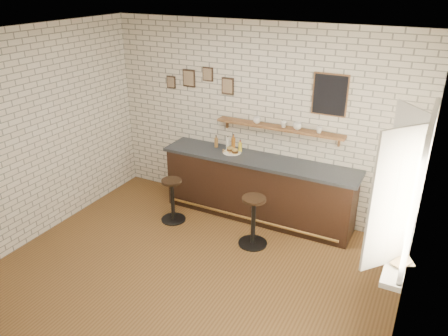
{
  "coord_description": "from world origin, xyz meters",
  "views": [
    {
      "loc": [
        2.51,
        -4.0,
        3.61
      ],
      "look_at": [
        -0.01,
        0.9,
        1.13
      ],
      "focal_mm": 35.0,
      "sensor_mm": 36.0,
      "label": 1
    }
  ],
  "objects_px": {
    "ciabatta_sandwich": "(233,150)",
    "bar_stool_right": "(253,220)",
    "book_lower": "(394,260)",
    "shelf_cup_b": "(284,124)",
    "bitters_bottle_brown": "(216,142)",
    "condiment_bottle_yellow": "(240,147)",
    "shelf_cup_a": "(257,120)",
    "shelf_cup_d": "(319,130)",
    "sandwich_plate": "(232,152)",
    "shelf_cup_c": "(297,126)",
    "bar_stool_left": "(172,199)",
    "book_upper": "(394,259)",
    "bar_counter": "(258,188)",
    "bitters_bottle_white": "(228,144)",
    "bitters_bottle_amber": "(233,144)"
  },
  "relations": [
    {
      "from": "ciabatta_sandwich",
      "to": "bar_stool_right",
      "type": "relative_size",
      "value": 0.31
    },
    {
      "from": "book_lower",
      "to": "shelf_cup_b",
      "type": "bearing_deg",
      "value": 110.19
    },
    {
      "from": "bitters_bottle_brown",
      "to": "shelf_cup_b",
      "type": "relative_size",
      "value": 2.08
    },
    {
      "from": "bar_stool_right",
      "to": "bitters_bottle_brown",
      "type": "bearing_deg",
      "value": 140.23
    },
    {
      "from": "condiment_bottle_yellow",
      "to": "shelf_cup_a",
      "type": "xyz_separation_m",
      "value": [
        0.25,
        0.07,
        0.46
      ]
    },
    {
      "from": "bitters_bottle_brown",
      "to": "ciabatta_sandwich",
      "type": "bearing_deg",
      "value": -16.67
    },
    {
      "from": "bar_stool_right",
      "to": "shelf_cup_a",
      "type": "relative_size",
      "value": 6.34
    },
    {
      "from": "ciabatta_sandwich",
      "to": "shelf_cup_d",
      "type": "xyz_separation_m",
      "value": [
        1.3,
        0.17,
        0.48
      ]
    },
    {
      "from": "sandwich_plate",
      "to": "bar_stool_right",
      "type": "height_order",
      "value": "sandwich_plate"
    },
    {
      "from": "shelf_cup_c",
      "to": "bar_stool_left",
      "type": "bearing_deg",
      "value": 124.82
    },
    {
      "from": "shelf_cup_c",
      "to": "book_lower",
      "type": "height_order",
      "value": "shelf_cup_c"
    },
    {
      "from": "book_lower",
      "to": "book_upper",
      "type": "distance_m",
      "value": 0.02
    },
    {
      "from": "bar_counter",
      "to": "shelf_cup_c",
      "type": "bearing_deg",
      "value": 21.49
    },
    {
      "from": "bitters_bottle_brown",
      "to": "bitters_bottle_white",
      "type": "height_order",
      "value": "bitters_bottle_white"
    },
    {
      "from": "bitters_bottle_white",
      "to": "shelf_cup_a",
      "type": "height_order",
      "value": "shelf_cup_a"
    },
    {
      "from": "bar_counter",
      "to": "shelf_cup_c",
      "type": "distance_m",
      "value": 1.18
    },
    {
      "from": "bitters_bottle_brown",
      "to": "bitters_bottle_amber",
      "type": "bearing_deg",
      "value": -0.0
    },
    {
      "from": "bar_stool_right",
      "to": "book_lower",
      "type": "bearing_deg",
      "value": -24.81
    },
    {
      "from": "bar_counter",
      "to": "ciabatta_sandwich",
      "type": "height_order",
      "value": "ciabatta_sandwich"
    },
    {
      "from": "shelf_cup_a",
      "to": "book_upper",
      "type": "xyz_separation_m",
      "value": [
        2.34,
        -1.87,
        -0.59
      ]
    },
    {
      "from": "sandwich_plate",
      "to": "bitters_bottle_amber",
      "type": "distance_m",
      "value": 0.15
    },
    {
      "from": "bar_stool_right",
      "to": "book_upper",
      "type": "distance_m",
      "value": 2.22
    },
    {
      "from": "bitters_bottle_white",
      "to": "shelf_cup_c",
      "type": "relative_size",
      "value": 1.71
    },
    {
      "from": "ciabatta_sandwich",
      "to": "bitters_bottle_amber",
      "type": "height_order",
      "value": "bitters_bottle_amber"
    },
    {
      "from": "bitters_bottle_brown",
      "to": "book_upper",
      "type": "xyz_separation_m",
      "value": [
        3.01,
        -1.8,
        -0.13
      ]
    },
    {
      "from": "bitters_bottle_amber",
      "to": "book_lower",
      "type": "distance_m",
      "value": 3.25
    },
    {
      "from": "bitters_bottle_amber",
      "to": "shelf_cup_d",
      "type": "relative_size",
      "value": 2.88
    },
    {
      "from": "bar_counter",
      "to": "ciabatta_sandwich",
      "type": "distance_m",
      "value": 0.72
    },
    {
      "from": "book_lower",
      "to": "bar_counter",
      "type": "bearing_deg",
      "value": 117.53
    },
    {
      "from": "ciabatta_sandwich",
      "to": "bar_stool_right",
      "type": "xyz_separation_m",
      "value": [
        0.72,
        -0.79,
        -0.65
      ]
    },
    {
      "from": "ciabatta_sandwich",
      "to": "condiment_bottle_yellow",
      "type": "bearing_deg",
      "value": 51.85
    },
    {
      "from": "bitters_bottle_amber",
      "to": "book_upper",
      "type": "relative_size",
      "value": 1.36
    },
    {
      "from": "sandwich_plate",
      "to": "bitters_bottle_amber",
      "type": "bearing_deg",
      "value": 105.13
    },
    {
      "from": "sandwich_plate",
      "to": "shelf_cup_a",
      "type": "bearing_deg",
      "value": 26.89
    },
    {
      "from": "bar_stool_left",
      "to": "book_upper",
      "type": "relative_size",
      "value": 3.55
    },
    {
      "from": "bar_stool_left",
      "to": "bar_stool_right",
      "type": "relative_size",
      "value": 0.93
    },
    {
      "from": "ciabatta_sandwich",
      "to": "bitters_bottle_white",
      "type": "xyz_separation_m",
      "value": [
        -0.14,
        0.1,
        0.04
      ]
    },
    {
      "from": "bar_stool_left",
      "to": "sandwich_plate",
      "type": "bearing_deg",
      "value": 48.11
    },
    {
      "from": "bar_counter",
      "to": "bitters_bottle_white",
      "type": "height_order",
      "value": "bitters_bottle_white"
    },
    {
      "from": "bitters_bottle_amber",
      "to": "book_lower",
      "type": "height_order",
      "value": "bitters_bottle_amber"
    },
    {
      "from": "bar_stool_right",
      "to": "shelf_cup_b",
      "type": "height_order",
      "value": "shelf_cup_b"
    },
    {
      "from": "bar_stool_left",
      "to": "shelf_cup_b",
      "type": "height_order",
      "value": "shelf_cup_b"
    },
    {
      "from": "sandwich_plate",
      "to": "ciabatta_sandwich",
      "type": "xyz_separation_m",
      "value": [
        0.01,
        0.0,
        0.04
      ]
    },
    {
      "from": "sandwich_plate",
      "to": "shelf_cup_d",
      "type": "bearing_deg",
      "value": 7.46
    },
    {
      "from": "sandwich_plate",
      "to": "bar_counter",
      "type": "bearing_deg",
      "value": -3.58
    },
    {
      "from": "bitters_bottle_white",
      "to": "bar_counter",
      "type": "bearing_deg",
      "value": -12.59
    },
    {
      "from": "shelf_cup_c",
      "to": "book_upper",
      "type": "distance_m",
      "value": 2.59
    },
    {
      "from": "shelf_cup_a",
      "to": "ciabatta_sandwich",
      "type": "bearing_deg",
      "value": -152.36
    },
    {
      "from": "ciabatta_sandwich",
      "to": "bitters_bottle_brown",
      "type": "distance_m",
      "value": 0.36
    },
    {
      "from": "bitters_bottle_white",
      "to": "shelf_cup_a",
      "type": "bearing_deg",
      "value": 8.22
    }
  ]
}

